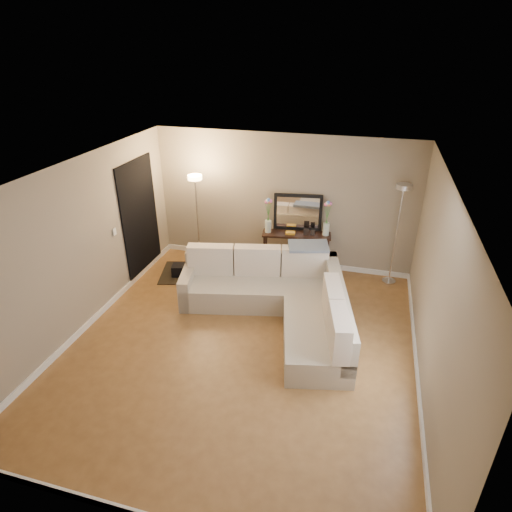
% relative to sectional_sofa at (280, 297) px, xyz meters
% --- Properties ---
extents(floor, '(5.00, 5.50, 0.01)m').
position_rel_sectional_sofa_xyz_m(floor, '(-0.37, -0.93, -0.35)').
color(floor, olive).
rests_on(floor, ground).
extents(ceiling, '(5.00, 5.50, 0.01)m').
position_rel_sectional_sofa_xyz_m(ceiling, '(-0.37, -0.93, 2.26)').
color(ceiling, white).
rests_on(ceiling, ground).
extents(wall_back, '(5.00, 0.02, 2.60)m').
position_rel_sectional_sofa_xyz_m(wall_back, '(-0.37, 1.83, 0.95)').
color(wall_back, gray).
rests_on(wall_back, ground).
extents(wall_front, '(5.00, 0.02, 2.60)m').
position_rel_sectional_sofa_xyz_m(wall_front, '(-0.37, -3.69, 0.95)').
color(wall_front, gray).
rests_on(wall_front, ground).
extents(wall_left, '(0.02, 5.50, 2.60)m').
position_rel_sectional_sofa_xyz_m(wall_left, '(-2.88, -0.93, 0.95)').
color(wall_left, gray).
rests_on(wall_left, ground).
extents(wall_right, '(0.02, 5.50, 2.60)m').
position_rel_sectional_sofa_xyz_m(wall_right, '(2.14, -0.93, 0.95)').
color(wall_right, gray).
rests_on(wall_right, ground).
extents(baseboard_back, '(5.00, 0.03, 0.10)m').
position_rel_sectional_sofa_xyz_m(baseboard_back, '(-0.37, 1.81, -0.30)').
color(baseboard_back, white).
rests_on(baseboard_back, ground).
extents(baseboard_left, '(0.03, 5.50, 0.10)m').
position_rel_sectional_sofa_xyz_m(baseboard_left, '(-2.85, -0.93, -0.30)').
color(baseboard_left, white).
rests_on(baseboard_left, ground).
extents(baseboard_right, '(0.03, 5.50, 0.10)m').
position_rel_sectional_sofa_xyz_m(baseboard_right, '(2.12, -0.93, -0.30)').
color(baseboard_right, white).
rests_on(baseboard_right, ground).
extents(doorway, '(0.02, 1.20, 2.20)m').
position_rel_sectional_sofa_xyz_m(doorway, '(-2.85, 0.77, 0.75)').
color(doorway, black).
rests_on(doorway, ground).
extents(switch_plate, '(0.02, 0.08, 0.12)m').
position_rel_sectional_sofa_xyz_m(switch_plate, '(-2.85, -0.08, 0.85)').
color(switch_plate, white).
rests_on(switch_plate, ground).
extents(sectional_sofa, '(3.14, 2.67, 0.93)m').
position_rel_sectional_sofa_xyz_m(sectional_sofa, '(0.00, 0.00, 0.00)').
color(sectional_sofa, '#BCB098').
rests_on(sectional_sofa, floor).
extents(throw_blanket, '(0.75, 0.55, 0.09)m').
position_rel_sectional_sofa_xyz_m(throw_blanket, '(0.32, 0.74, 0.61)').
color(throw_blanket, slate).
rests_on(throw_blanket, sectional_sofa).
extents(console_table, '(1.32, 0.52, 0.79)m').
position_rel_sectional_sofa_xyz_m(console_table, '(-0.11, 1.55, 0.10)').
color(console_table, black).
rests_on(console_table, floor).
extents(leaning_mirror, '(0.91, 0.16, 0.71)m').
position_rel_sectional_sofa_xyz_m(leaning_mirror, '(-0.05, 1.72, 0.82)').
color(leaning_mirror, black).
rests_on(leaning_mirror, console_table).
extents(table_decor, '(0.55, 0.14, 0.13)m').
position_rel_sectional_sofa_xyz_m(table_decor, '(-0.03, 1.52, 0.48)').
color(table_decor, gold).
rests_on(table_decor, console_table).
extents(flower_vase_left, '(0.15, 0.13, 0.68)m').
position_rel_sectional_sofa_xyz_m(flower_vase_left, '(-0.57, 1.48, 0.74)').
color(flower_vase_left, silver).
rests_on(flower_vase_left, console_table).
extents(flower_vase_right, '(0.15, 0.13, 0.68)m').
position_rel_sectional_sofa_xyz_m(flower_vase_right, '(0.51, 1.63, 0.74)').
color(flower_vase_right, silver).
rests_on(flower_vase_right, console_table).
extents(floor_lamp_lit, '(0.32, 0.32, 1.86)m').
position_rel_sectional_sofa_xyz_m(floor_lamp_lit, '(-1.92, 1.29, 0.97)').
color(floor_lamp_lit, silver).
rests_on(floor_lamp_lit, floor).
extents(floor_lamp_unlit, '(0.32, 0.32, 1.91)m').
position_rel_sectional_sofa_xyz_m(floor_lamp_unlit, '(1.76, 1.58, 1.00)').
color(floor_lamp_unlit, silver).
rests_on(floor_lamp_unlit, floor).
extents(charcoal_rug, '(1.40, 1.18, 0.02)m').
position_rel_sectional_sofa_xyz_m(charcoal_rug, '(-1.93, 0.92, -0.34)').
color(charcoal_rug, black).
rests_on(charcoal_rug, floor).
extents(black_bag, '(0.39, 0.32, 0.22)m').
position_rel_sectional_sofa_xyz_m(black_bag, '(-2.10, 0.77, -0.23)').
color(black_bag, black).
rests_on(black_bag, charcoal_rug).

